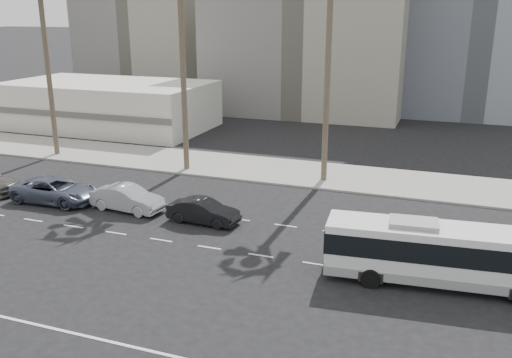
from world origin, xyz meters
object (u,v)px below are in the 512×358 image
at_px(car_b, 127,198).
at_px(car_a, 203,211).
at_px(city_bus, 442,253).
at_px(car_c, 55,190).

bearing_deg(car_b, car_a, -87.67).
xyz_separation_m(city_bus, car_c, (-24.99, 3.38, -0.80)).
bearing_deg(car_c, city_bus, -98.92).
relative_size(city_bus, car_c, 1.83).
bearing_deg(car_c, car_a, -91.32).
distance_m(car_a, car_b, 5.58).
xyz_separation_m(city_bus, car_a, (-13.92, 3.36, -0.89)).
bearing_deg(city_bus, car_a, 161.26).
xyz_separation_m(car_a, car_c, (-11.07, 0.02, 0.09)).
relative_size(city_bus, car_a, 2.44).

